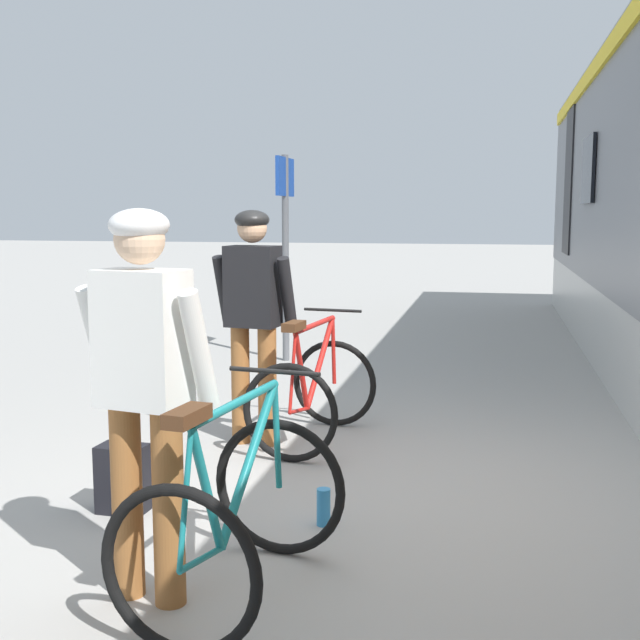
# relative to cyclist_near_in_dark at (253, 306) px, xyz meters

# --- Properties ---
(ground_plane) EXTENTS (80.00, 80.00, 0.00)m
(ground_plane) POSITION_rel_cyclist_near_in_dark_xyz_m (1.11, -0.79, -1.05)
(ground_plane) COLOR #A09E99
(cyclist_near_in_dark) EXTENTS (0.64, 0.36, 1.76)m
(cyclist_near_in_dark) POSITION_rel_cyclist_near_in_dark_xyz_m (0.00, 0.00, 0.00)
(cyclist_near_in_dark) COLOR #935B2D
(cyclist_near_in_dark) RESTS_ON ground
(cyclist_far_in_white) EXTENTS (0.65, 0.38, 1.76)m
(cyclist_far_in_white) POSITION_rel_cyclist_near_in_dark_xyz_m (0.25, -2.46, 0.00)
(cyclist_far_in_white) COLOR #935B2D
(cyclist_far_in_white) RESTS_ON ground
(bicycle_near_red) EXTENTS (0.83, 1.14, 0.99)m
(bicycle_near_red) POSITION_rel_cyclist_near_in_dark_xyz_m (0.43, 0.11, -0.65)
(bicycle_near_red) COLOR black
(bicycle_near_red) RESTS_ON ground
(bicycle_far_teal) EXTENTS (0.84, 1.15, 0.99)m
(bicycle_far_teal) POSITION_rel_cyclist_near_in_dark_xyz_m (0.63, -2.38, -0.65)
(bicycle_far_teal) COLOR black
(bicycle_far_teal) RESTS_ON ground
(backpack_on_platform) EXTENTS (0.29, 0.19, 0.40)m
(backpack_on_platform) POSITION_rel_cyclist_near_in_dark_xyz_m (-0.35, -1.50, -0.85)
(backpack_on_platform) COLOR black
(backpack_on_platform) RESTS_ON ground
(water_bottle_near_the_bikes) EXTENTS (0.08, 0.08, 0.21)m
(water_bottle_near_the_bikes) POSITION_rel_cyclist_near_in_dark_xyz_m (0.84, -1.45, -0.95)
(water_bottle_near_the_bikes) COLOR #338CCC
(water_bottle_near_the_bikes) RESTS_ON ground
(water_bottle_by_the_backpack) EXTENTS (0.06, 0.06, 0.21)m
(water_bottle_by_the_backpack) POSITION_rel_cyclist_near_in_dark_xyz_m (-0.23, -1.67, -0.95)
(water_bottle_by_the_backpack) COLOR silver
(water_bottle_by_the_backpack) RESTS_ON ground
(platform_sign_post) EXTENTS (0.08, 0.70, 2.40)m
(platform_sign_post) POSITION_rel_cyclist_near_in_dark_xyz_m (-0.63, 3.37, 0.57)
(platform_sign_post) COLOR #595B60
(platform_sign_post) RESTS_ON ground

